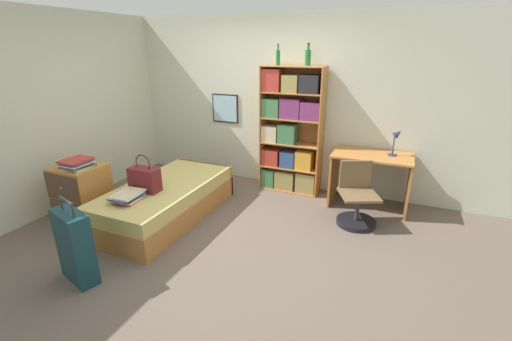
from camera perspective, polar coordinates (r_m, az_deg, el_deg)
ground_plane at (r=4.37m, az=-6.41°, el=-9.32°), size 14.00×14.00×0.00m
wall_back at (r=5.44m, az=2.17°, el=11.22°), size 10.00×0.09×2.60m
wall_left at (r=5.42m, az=-28.94°, el=8.75°), size 0.06×10.00×2.60m
bed at (r=4.67m, az=-14.63°, el=-4.76°), size 0.96×1.97×0.45m
handbag at (r=4.39m, az=-18.07°, el=-1.36°), size 0.37×0.19×0.47m
book_stack_on_bed at (r=4.21m, az=-20.60°, el=-4.07°), size 0.31×0.40×0.10m
suitcase at (r=3.71m, az=-27.91°, el=-11.14°), size 0.48×0.31×0.84m
dresser at (r=4.89m, az=-27.01°, el=-3.43°), size 0.58×0.53×0.73m
magazine_pile_on_dresser at (r=4.69m, az=-27.67°, el=1.02°), size 0.33×0.35×0.11m
bookcase at (r=5.17m, az=5.57°, el=6.18°), size 0.92×0.34×1.88m
bottle_green at (r=5.06m, az=3.68°, el=18.35°), size 0.06×0.06×0.29m
bottle_brown at (r=5.01m, az=8.65°, el=18.19°), size 0.08×0.08×0.30m
desk at (r=4.94m, az=18.56°, el=-0.16°), size 1.04×0.62×0.76m
desk_lamp at (r=4.85m, az=22.40°, el=5.08°), size 0.16×0.12×0.37m
desk_chair at (r=4.51m, az=16.39°, el=-5.59°), size 0.59×0.59×0.78m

